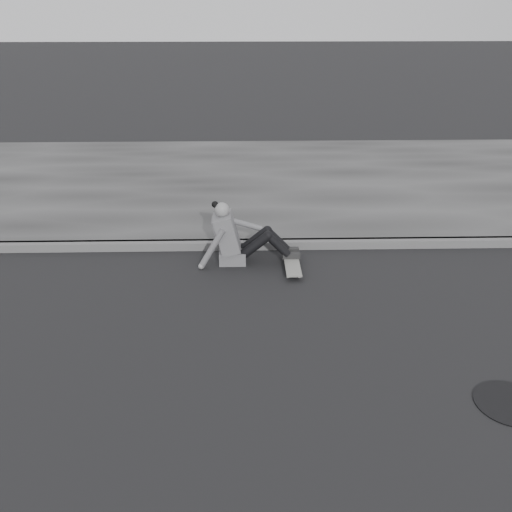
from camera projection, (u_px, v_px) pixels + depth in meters
The scene contains 6 objects.
ground at pixel (376, 348), 5.96m from camera, with size 80.00×80.00×0.00m, color black.
curb at pixel (338, 244), 8.27m from camera, with size 24.00×0.16×0.12m, color #535353.
sidewalk at pixel (314, 181), 11.01m from camera, with size 24.00×6.00×0.12m, color #353535.
manhole at pixel (511, 403), 5.15m from camera, with size 0.65×0.65×0.01m, color black.
skateboard at pixel (292, 264), 7.62m from camera, with size 0.20×0.78×0.09m.
seated_woman at pixel (237, 238), 7.71m from camera, with size 1.38×0.46×0.88m.
Camera 1 is at (-1.38, -4.96, 3.39)m, focal length 40.00 mm.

